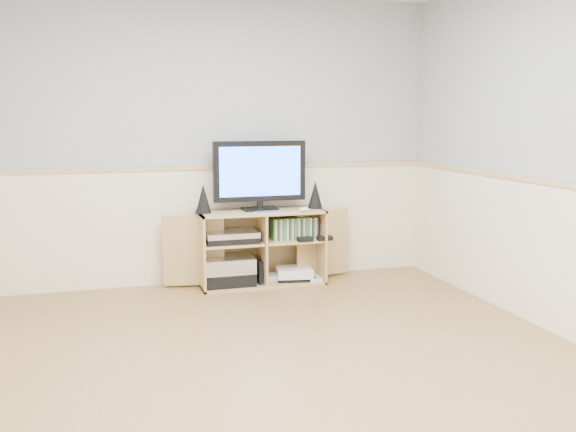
# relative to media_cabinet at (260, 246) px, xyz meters

# --- Properties ---
(room) EXTENTS (4.04, 4.54, 2.54)m
(room) POSITION_rel_media_cabinet_xyz_m (-0.45, -1.94, 0.88)
(room) COLOR #B1854E
(room) RESTS_ON ground
(media_cabinet) EXTENTS (1.69, 0.41, 0.65)m
(media_cabinet) POSITION_rel_media_cabinet_xyz_m (0.00, 0.00, 0.00)
(media_cabinet) COLOR tan
(media_cabinet) RESTS_ON floor
(monitor) EXTENTS (0.81, 0.18, 0.60)m
(monitor) POSITION_rel_media_cabinet_xyz_m (0.00, -0.00, 0.64)
(monitor) COLOR black
(monitor) RESTS_ON media_cabinet
(speaker_left) EXTENTS (0.13, 0.13, 0.25)m
(speaker_left) POSITION_rel_media_cabinet_xyz_m (-0.50, -0.03, 0.44)
(speaker_left) COLOR black
(speaker_left) RESTS_ON media_cabinet
(speaker_right) EXTENTS (0.13, 0.13, 0.24)m
(speaker_right) POSITION_rel_media_cabinet_xyz_m (0.50, -0.03, 0.44)
(speaker_right) COLOR black
(speaker_right) RESTS_ON media_cabinet
(keyboard) EXTENTS (0.30, 0.12, 0.01)m
(keyboard) POSITION_rel_media_cabinet_xyz_m (0.08, -0.19, 0.32)
(keyboard) COLOR white
(keyboard) RESTS_ON media_cabinet
(mouse) EXTENTS (0.11, 0.09, 0.04)m
(mouse) POSITION_rel_media_cabinet_xyz_m (0.35, -0.19, 0.34)
(mouse) COLOR white
(mouse) RESTS_ON media_cabinet
(av_components) EXTENTS (0.53, 0.34, 0.47)m
(av_components) POSITION_rel_media_cabinet_xyz_m (-0.29, -0.05, -0.11)
(av_components) COLOR black
(av_components) RESTS_ON media_cabinet
(game_consoles) EXTENTS (0.46, 0.30, 0.11)m
(game_consoles) POSITION_rel_media_cabinet_xyz_m (0.28, -0.06, -0.26)
(game_consoles) COLOR white
(game_consoles) RESTS_ON media_cabinet
(game_cases) EXTENTS (0.41, 0.13, 0.19)m
(game_cases) POSITION_rel_media_cabinet_xyz_m (0.29, -0.07, 0.15)
(game_cases) COLOR #3F8C3F
(game_cases) RESTS_ON media_cabinet
(wall_outlet) EXTENTS (0.12, 0.03, 0.12)m
(wall_outlet) POSITION_rel_media_cabinet_xyz_m (0.61, 0.16, 0.27)
(wall_outlet) COLOR white
(wall_outlet) RESTS_ON wall_back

